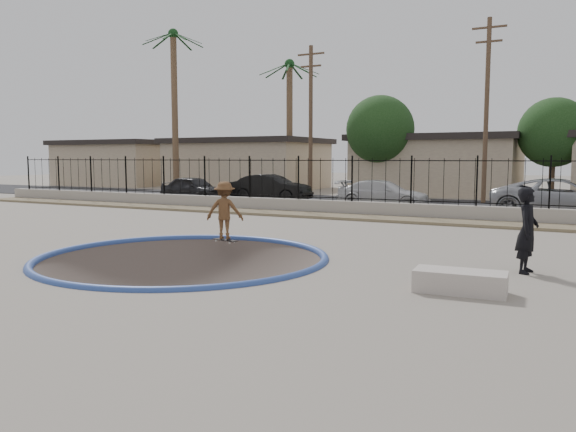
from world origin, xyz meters
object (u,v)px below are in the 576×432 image
(car_b, at_px, (271,188))
(car_c, at_px, (383,194))
(car_d, at_px, (563,198))
(concrete_ledge, at_px, (460,282))
(skateboard, at_px, (225,240))
(car_a, at_px, (194,188))
(skater, at_px, (225,214))
(videographer, at_px, (527,230))

(car_b, bearing_deg, car_c, -98.89)
(car_d, bearing_deg, car_c, 82.42)
(concrete_ledge, height_order, car_b, car_b)
(skateboard, relative_size, car_a, 0.23)
(skater, height_order, car_a, skater)
(skateboard, distance_m, car_c, 12.62)
(skateboard, bearing_deg, car_a, 145.99)
(videographer, bearing_deg, car_a, 61.54)
(skateboard, height_order, concrete_ledge, concrete_ledge)
(skater, distance_m, car_a, 15.43)
(car_c, xyz_separation_m, car_d, (7.75, -0.79, 0.12))
(concrete_ledge, xyz_separation_m, car_c, (-6.49, 15.69, 0.49))
(car_a, xyz_separation_m, car_c, (10.59, 0.79, -0.03))
(skater, bearing_deg, videographer, 155.14)
(skateboard, bearing_deg, car_d, 70.46)
(skater, height_order, car_b, skater)
(concrete_ledge, bearing_deg, car_b, 128.44)
(concrete_ledge, height_order, car_d, car_d)
(car_b, bearing_deg, skater, -157.92)
(concrete_ledge, distance_m, car_b, 21.07)
(skater, relative_size, car_d, 0.30)
(skateboard, bearing_deg, concrete_ledge, -7.60)
(skater, xyz_separation_m, concrete_ledge, (7.13, -3.10, -0.62))
(skateboard, distance_m, car_d, 14.50)
(skateboard, relative_size, car_b, 0.20)
(skater, height_order, videographer, videographer)
(skateboard, xyz_separation_m, car_c, (0.65, 12.59, 0.62))
(skateboard, relative_size, concrete_ledge, 0.57)
(skateboard, distance_m, videographer, 8.11)
(videographer, height_order, car_d, videographer)
(car_b, relative_size, car_d, 0.80)
(car_c, bearing_deg, skateboard, 177.41)
(skater, xyz_separation_m, car_a, (-9.94, 11.80, -0.10))
(skater, bearing_deg, skateboard, 96.53)
(car_a, bearing_deg, skater, -134.62)
(videographer, distance_m, car_c, 15.19)
(car_b, bearing_deg, videographer, -137.06)
(skateboard, xyz_separation_m, car_d, (8.40, 11.80, 0.74))
(videographer, bearing_deg, skater, 91.48)
(car_b, relative_size, car_c, 0.99)
(car_a, distance_m, car_d, 18.33)
(skateboard, bearing_deg, videographer, 11.06)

